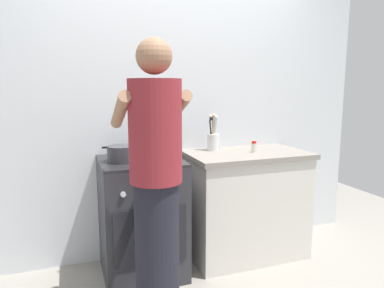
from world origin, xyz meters
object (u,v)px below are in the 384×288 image
at_px(spice_bottle, 254,147).
at_px(person, 156,188).
at_px(pot, 122,154).
at_px(utensil_crock, 213,139).
at_px(stove_range, 142,217).
at_px(mixing_bowl, 158,152).

relative_size(spice_bottle, person, 0.05).
xyz_separation_m(pot, spice_bottle, (1.09, 0.01, -0.01)).
relative_size(utensil_crock, person, 0.18).
bearing_deg(person, pot, 99.47).
xyz_separation_m(stove_range, utensil_crock, (0.66, 0.17, 0.55)).
distance_m(stove_range, utensil_crock, 0.88).
bearing_deg(utensil_crock, person, -130.87).
bearing_deg(mixing_bowl, stove_range, -168.37).
relative_size(pot, person, 0.16).
height_order(stove_range, pot, pot).
bearing_deg(utensil_crock, spice_bottle, -34.75).
bearing_deg(mixing_bowl, utensil_crock, 15.47).
bearing_deg(spice_bottle, mixing_bowl, 176.30).
height_order(stove_range, mixing_bowl, mixing_bowl).
distance_m(pot, person, 0.62).
bearing_deg(spice_bottle, person, -148.08).
xyz_separation_m(pot, utensil_crock, (0.80, 0.20, 0.04)).
relative_size(mixing_bowl, utensil_crock, 0.85).
distance_m(stove_range, pot, 0.53).
height_order(utensil_crock, person, person).
height_order(pot, utensil_crock, utensil_crock).
height_order(pot, mixing_bowl, pot).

